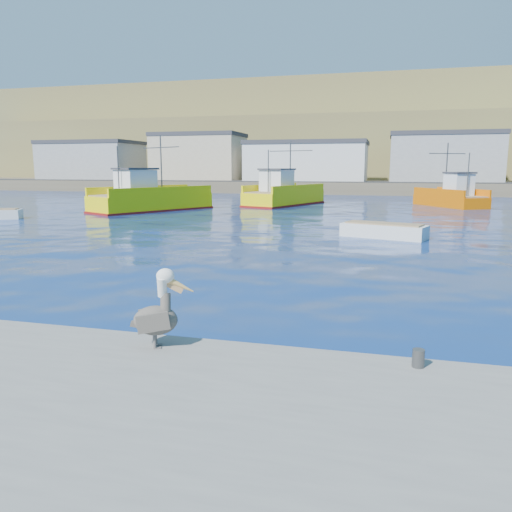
# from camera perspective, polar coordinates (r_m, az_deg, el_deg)

# --- Properties ---
(ground) EXTENTS (260.00, 260.00, 0.00)m
(ground) POSITION_cam_1_polar(r_m,az_deg,el_deg) (12.33, 2.85, -7.42)
(ground) COLOR #06124E
(ground) RESTS_ON ground
(dock_bollards) EXTENTS (36.20, 0.20, 0.30)m
(dock_bollards) POSITION_cam_1_polar(r_m,az_deg,el_deg) (8.85, 2.12, -10.13)
(dock_bollards) COLOR #4C4C4C
(dock_bollards) RESTS_ON dock
(far_shore) EXTENTS (200.00, 81.00, 24.00)m
(far_shore) POSITION_cam_1_polar(r_m,az_deg,el_deg) (120.85, 13.94, 12.32)
(far_shore) COLOR brown
(far_shore) RESTS_ON ground
(trawler_yellow_a) EXTENTS (8.34, 11.33, 6.46)m
(trawler_yellow_a) POSITION_cam_1_polar(r_m,az_deg,el_deg) (44.12, -12.07, 6.39)
(trawler_yellow_a) COLOR #FFE707
(trawler_yellow_a) RESTS_ON ground
(trawler_yellow_b) EXTENTS (6.84, 10.97, 6.40)m
(trawler_yellow_b) POSITION_cam_1_polar(r_m,az_deg,el_deg) (49.88, 3.14, 6.97)
(trawler_yellow_b) COLOR #FFE707
(trawler_yellow_b) RESTS_ON ground
(boat_orange) EXTENTS (6.49, 8.13, 6.01)m
(boat_orange) POSITION_cam_1_polar(r_m,az_deg,el_deg) (51.33, 21.47, 6.40)
(boat_orange) COLOR #D85E02
(boat_orange) RESTS_ON ground
(skiff_mid) EXTENTS (4.68, 2.86, 0.96)m
(skiff_mid) POSITION_cam_1_polar(r_m,az_deg,el_deg) (27.52, 14.38, 2.69)
(skiff_mid) COLOR silver
(skiff_mid) RESTS_ON ground
(pelican) EXTENTS (1.15, 0.72, 1.45)m
(pelican) POSITION_cam_1_polar(r_m,az_deg,el_deg) (9.18, -11.16, -6.49)
(pelican) COLOR #595451
(pelican) RESTS_ON dock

